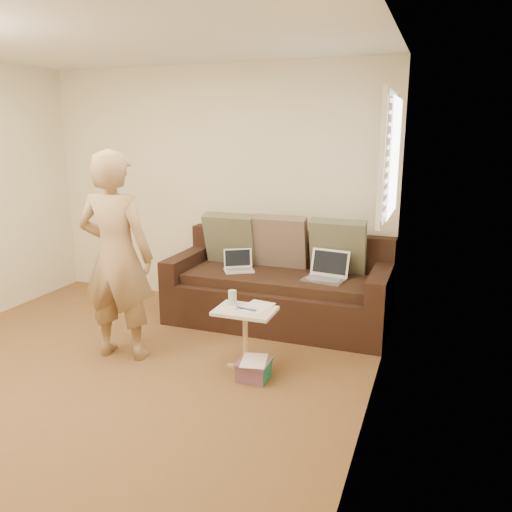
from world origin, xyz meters
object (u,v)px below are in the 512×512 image
object	(u,v)px
sofa	(278,282)
laptop_silver	(324,280)
side_table	(245,340)
drinking_glass	(232,298)
striped_box	(254,369)
laptop_white	(239,271)
person	(116,257)

from	to	relation	value
sofa	laptop_silver	distance (m)	0.50
side_table	drinking_glass	world-z (taller)	drinking_glass
laptop_silver	striped_box	world-z (taller)	laptop_silver
side_table	striped_box	size ratio (longest dim) A/B	2.10
laptop_white	drinking_glass	size ratio (longest dim) A/B	2.45
side_table	laptop_silver	bearing A→B (deg)	68.03
laptop_white	side_table	size ratio (longest dim) A/B	0.56
drinking_glass	laptop_silver	bearing A→B (deg)	59.93
striped_box	sofa	bearing A→B (deg)	99.01
laptop_white	striped_box	distance (m)	1.39
person	drinking_glass	bearing A→B (deg)	-175.84
sofa	side_table	world-z (taller)	sofa
sofa	laptop_white	distance (m)	0.42
laptop_white	sofa	bearing A→B (deg)	-22.73
side_table	striped_box	xyz separation A→B (m)	(0.12, -0.13, -0.18)
laptop_silver	striped_box	size ratio (longest dim) A/B	1.54
laptop_white	striped_box	world-z (taller)	laptop_white
sofa	person	size ratio (longest dim) A/B	1.24
person	laptop_white	bearing A→B (deg)	-125.32
sofa	laptop_white	bearing A→B (deg)	-172.08
sofa	drinking_glass	world-z (taller)	sofa
drinking_glass	striped_box	size ratio (longest dim) A/B	0.48
sofa	laptop_white	xyz separation A→B (m)	(-0.40, -0.06, 0.10)
person	drinking_glass	xyz separation A→B (m)	(0.97, 0.18, -0.31)
laptop_white	person	xyz separation A→B (m)	(-0.64, -1.15, 0.37)
laptop_white	side_table	distance (m)	1.17
side_table	drinking_glass	bearing A→B (deg)	153.07
sofa	side_table	bearing A→B (deg)	-86.29
sofa	laptop_silver	world-z (taller)	sofa
sofa	striped_box	xyz separation A→B (m)	(0.19, -1.23, -0.35)
side_table	sofa	bearing A→B (deg)	93.71
laptop_silver	sofa	bearing A→B (deg)	179.39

